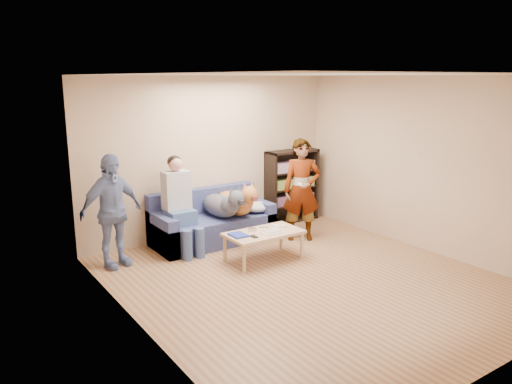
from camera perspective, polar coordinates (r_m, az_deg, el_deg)
ground at (r=6.59m, az=5.99°, el=-10.03°), size 5.00×5.00×0.00m
ceiling at (r=6.07m, az=6.57°, el=13.20°), size 5.00×5.00×0.00m
wall_back at (r=8.23m, az=-5.12°, el=4.05°), size 4.50×0.00×4.50m
wall_front at (r=4.66m, az=26.69°, el=-4.23°), size 4.50×0.00×4.50m
wall_left at (r=5.07m, az=-13.49°, el=-1.87°), size 0.00×5.00×5.00m
wall_right at (r=7.83m, az=18.91°, el=2.95°), size 0.00×5.00×5.00m
blanket at (r=8.13m, az=0.15°, el=-1.70°), size 0.46×0.39×0.16m
person_standing_right at (r=7.97m, az=5.24°, el=0.24°), size 0.71×0.65×1.64m
person_standing_left at (r=7.07m, az=-16.19°, el=-2.12°), size 0.99×0.60×1.58m
held_controller at (r=7.67m, az=5.06°, el=0.89°), size 0.06×0.12×0.03m
notebook_blue at (r=6.95m, az=-2.05°, el=-4.93°), size 0.20×0.26×0.03m
papers at (r=7.07m, az=1.70°, el=-4.65°), size 0.26×0.20×0.02m
magazine at (r=7.10m, az=1.80°, el=-4.46°), size 0.22×0.17×0.01m
camera_silver at (r=7.15m, az=-0.45°, el=-4.31°), size 0.11×0.06×0.05m
controller_a at (r=7.35m, az=2.23°, el=-3.90°), size 0.04×0.13×0.03m
controller_b at (r=7.34m, az=3.11°, el=-3.94°), size 0.09×0.06×0.03m
headphone_cup_a at (r=7.22m, az=2.29°, el=-4.27°), size 0.07×0.07×0.02m
headphone_cup_b at (r=7.28m, az=1.91°, el=-4.11°), size 0.07×0.07×0.02m
pen_orange at (r=6.99m, az=1.52°, el=-4.90°), size 0.13×0.06×0.01m
pen_black at (r=7.33m, az=0.85°, el=-4.04°), size 0.13×0.08×0.01m
wallet at (r=6.89m, az=-0.23°, el=-5.12°), size 0.07×0.12×0.02m
sofa at (r=7.99m, az=-5.12°, el=-3.72°), size 1.90×0.85×0.82m
person_seated at (r=7.49m, az=-8.72°, el=-1.05°), size 0.40×0.73×1.47m
dog_gray at (r=7.80m, az=-3.80°, el=-1.46°), size 0.40×1.24×0.58m
dog_tan at (r=7.92m, az=-2.23°, el=-1.13°), size 0.42×1.17×0.60m
coffee_table at (r=7.14m, az=0.90°, el=-4.93°), size 1.10×0.60×0.42m
bookshelf at (r=9.05m, az=4.07°, el=0.89°), size 1.00×0.34×1.30m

